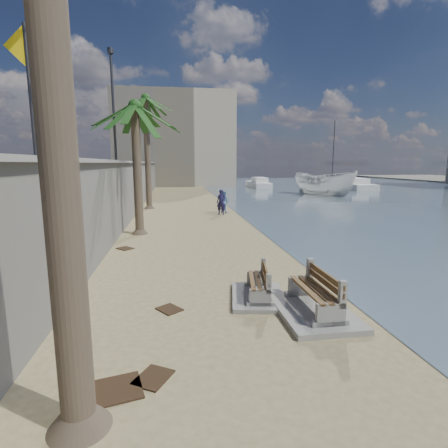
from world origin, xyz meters
TOP-DOWN VIEW (x-y plane):
  - ground_plane at (0.00, 0.00)m, footprint 140.00×140.00m
  - seawall at (-5.20, 20.00)m, footprint 0.45×70.00m
  - wall_cap at (-5.20, 20.00)m, footprint 0.80×70.00m
  - end_building at (-2.00, 52.00)m, footprint 18.00×12.00m
  - bench_near at (0.79, 1.40)m, footprint 1.63×2.38m
  - bench_far at (-0.26, 2.51)m, footprint 1.62×2.13m
  - palm_mid at (-4.07, 11.57)m, footprint 5.00×5.00m
  - palm_back at (-4.25, 21.53)m, footprint 5.00×5.00m
  - pedestrian_sign at (-5.00, 1.50)m, footprint 0.78×0.07m
  - streetlight at (-5.10, 12.00)m, footprint 0.28×0.28m
  - person_a at (0.83, 17.56)m, footprint 0.83×0.70m
  - person_b at (1.13, 18.42)m, footprint 1.04×1.02m
  - boat_cruiser at (14.14, 30.82)m, footprint 4.13×4.16m
  - yacht_near at (22.15, 40.13)m, footprint 3.67×10.77m
  - yacht_far at (9.84, 43.85)m, footprint 2.43×8.10m
  - sailboat_west at (21.66, 44.92)m, footprint 5.49×5.73m
  - debris_a at (-3.38, -0.83)m, footprint 1.04×0.91m
  - debris_b at (-2.77, -0.58)m, footprint 0.73×0.77m
  - debris_c at (-4.40, 8.52)m, footprint 0.79×0.80m
  - debris_d at (-2.53, 2.12)m, footprint 0.70×0.73m

SIDE VIEW (x-z plane):
  - ground_plane at x=0.00m, z-range 0.00..0.00m
  - debris_a at x=-3.38m, z-range 0.00..0.03m
  - debris_b at x=-2.77m, z-range 0.00..0.03m
  - debris_c at x=-4.40m, z-range 0.00..0.03m
  - debris_d at x=-2.53m, z-range 0.00..0.03m
  - sailboat_west at x=21.66m, z-range -4.60..5.28m
  - yacht_near at x=22.15m, z-range -0.40..1.10m
  - yacht_far at x=9.84m, z-range -0.40..1.10m
  - bench_far at x=-0.26m, z-range -0.05..0.76m
  - bench_near at x=0.79m, z-range -0.06..0.93m
  - person_b at x=1.13m, z-range 0.00..1.71m
  - person_a at x=0.83m, z-range 0.00..1.96m
  - boat_cruiser at x=14.14m, z-range -0.40..3.13m
  - seawall at x=-5.20m, z-range 0.00..3.50m
  - wall_cap at x=-5.20m, z-range 3.49..3.61m
  - pedestrian_sign at x=-5.00m, z-range 3.95..6.35m
  - palm_mid at x=-4.07m, z-range 2.54..9.57m
  - streetlight at x=-5.10m, z-range 4.08..9.21m
  - end_building at x=-2.00m, z-range 0.00..14.00m
  - palm_back at x=-4.25m, z-range 3.52..12.64m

